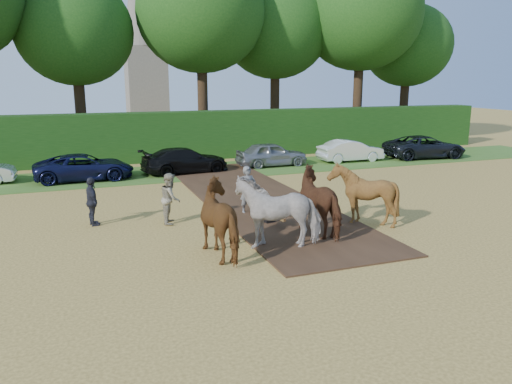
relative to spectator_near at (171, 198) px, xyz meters
name	(u,v)px	position (x,y,z in m)	size (l,w,h in m)	color
ground	(289,256)	(2.56, -4.59, -0.90)	(120.00, 120.00, 0.00)	gold
earth_strip	(255,198)	(4.06, 2.41, -0.88)	(4.50, 17.00, 0.05)	#472D1C
grass_verge	(185,172)	(2.56, 9.41, -0.89)	(50.00, 5.00, 0.03)	#38601E
hedgerow	(169,136)	(2.56, 13.91, 0.60)	(46.00, 1.60, 3.00)	#14380F
spectator_near	(171,198)	(0.00, 0.00, 0.00)	(0.88, 0.68, 1.81)	#ADA588
spectator_far	(92,202)	(-2.63, 0.63, -0.04)	(1.01, 0.42, 1.72)	#22232E
plough_team	(300,205)	(3.59, -3.10, 0.18)	(7.27, 5.77, 2.18)	brown
parked_cars	(211,159)	(4.04, 9.36, -0.21)	(36.51, 3.32, 1.45)	silver
treeline	(128,15)	(0.87, 17.10, 8.07)	(48.70, 10.60, 14.21)	#382616
church	(143,7)	(6.56, 50.41, 12.83)	(5.20, 5.20, 27.00)	slate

